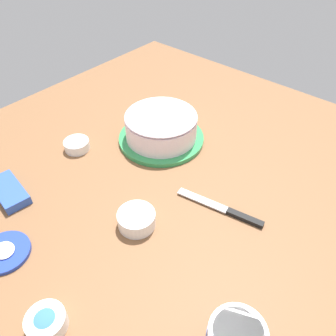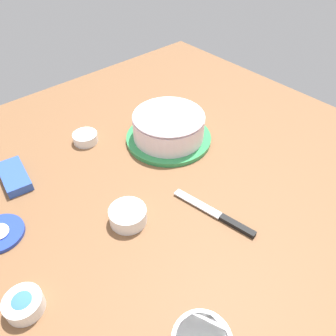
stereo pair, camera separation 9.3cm
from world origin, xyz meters
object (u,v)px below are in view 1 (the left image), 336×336
at_px(candy_box_lower, 9,191).
at_px(frosted_cake, 161,127).
at_px(frosting_tub_lid, 5,252).
at_px(sprinkle_bowl_blue, 46,322).
at_px(spreading_knife, 227,210).
at_px(sprinkle_bowl_rainbow, 77,145).
at_px(sprinkle_bowl_yellow, 136,219).

bearing_deg(candy_box_lower, frosted_cake, -100.23).
distance_m(frosting_tub_lid, sprinkle_bowl_blue, 0.22).
relative_size(spreading_knife, sprinkle_bowl_blue, 3.04).
bearing_deg(frosting_tub_lid, frosted_cake, -88.71).
xyz_separation_m(spreading_knife, candy_box_lower, (0.48, 0.33, 0.01)).
height_order(sprinkle_bowl_rainbow, candy_box_lower, sprinkle_bowl_rainbow).
xyz_separation_m(frosted_cake, spreading_knife, (-0.33, 0.12, -0.04)).
distance_m(sprinkle_bowl_blue, candy_box_lower, 0.40).
xyz_separation_m(spreading_knife, sprinkle_bowl_blue, (0.10, 0.47, 0.01)).
relative_size(spreading_knife, sprinkle_bowl_rainbow, 3.03).
distance_m(sprinkle_bowl_yellow, candy_box_lower, 0.37).
relative_size(sprinkle_bowl_yellow, candy_box_lower, 0.67).
bearing_deg(sprinkle_bowl_rainbow, sprinkle_bowl_blue, 136.24).
xyz_separation_m(frosting_tub_lid, spreading_knife, (-0.32, -0.44, -0.00)).
bearing_deg(sprinkle_bowl_rainbow, candy_box_lower, 94.56).
height_order(frosting_tub_lid, sprinkle_bowl_yellow, sprinkle_bowl_yellow).
distance_m(spreading_knife, sprinkle_bowl_yellow, 0.23).
height_order(sprinkle_bowl_rainbow, sprinkle_bowl_blue, sprinkle_bowl_blue).
relative_size(frosted_cake, spreading_knife, 1.16).
bearing_deg(candy_box_lower, sprinkle_bowl_yellow, -147.23).
xyz_separation_m(sprinkle_bowl_rainbow, sprinkle_bowl_blue, (-0.40, 0.38, 0.00)).
bearing_deg(sprinkle_bowl_yellow, frosting_tub_lid, 56.54).
bearing_deg(candy_box_lower, sprinkle_bowl_rainbow, -77.26).
xyz_separation_m(sprinkle_bowl_blue, sprinkle_bowl_yellow, (0.04, -0.29, 0.00)).
height_order(spreading_knife, candy_box_lower, candy_box_lower).
height_order(frosting_tub_lid, spreading_knife, frosting_tub_lid).
bearing_deg(sprinkle_bowl_yellow, spreading_knife, -129.32).
bearing_deg(spreading_knife, sprinkle_bowl_yellow, 50.68).
distance_m(sprinkle_bowl_rainbow, sprinkle_bowl_yellow, 0.36).
bearing_deg(sprinkle_bowl_yellow, candy_box_lower, 24.59).
distance_m(spreading_knife, sprinkle_bowl_rainbow, 0.51).
relative_size(sprinkle_bowl_blue, candy_box_lower, 0.55).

